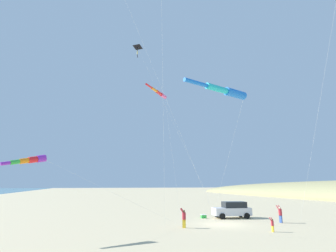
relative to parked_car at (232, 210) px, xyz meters
The scene contains 10 objects.
ground_plane 5.66m from the parked_car, 50.67° to the left, with size 600.00×600.00×0.00m, color #C6B58C.
parked_car is the anchor object (origin of this frame).
cooler_box 3.47m from the parked_car, 15.64° to the right, with size 0.62×0.42×0.42m.
person_adult_flyer 5.66m from the parked_car, 118.30° to the left, with size 0.46×0.56×1.72m.
person_child_green_jacket 9.50m from the parked_car, 33.38° to the left, with size 0.61×0.58×1.71m.
person_child_grey_jacket 9.48m from the parked_car, 80.10° to the left, with size 0.30×0.37×1.14m.
kite_windsock_orange_high_right 16.01m from the parked_car, ahead, with size 5.94×6.91×14.42m.
kite_windsock_checkered_midright 16.21m from the parked_car, 60.05° to the left, with size 8.77×14.30×11.65m.
kite_delta_black_fish_shape 22.04m from the parked_car, ahead, with size 10.59×0.93×20.12m.
kite_windsock_yellow_midlevel 22.37m from the parked_car, 18.36° to the left, with size 14.79×3.60×6.12m.
Camera 1 is at (13.24, 25.21, 3.83)m, focal length 29.04 mm.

